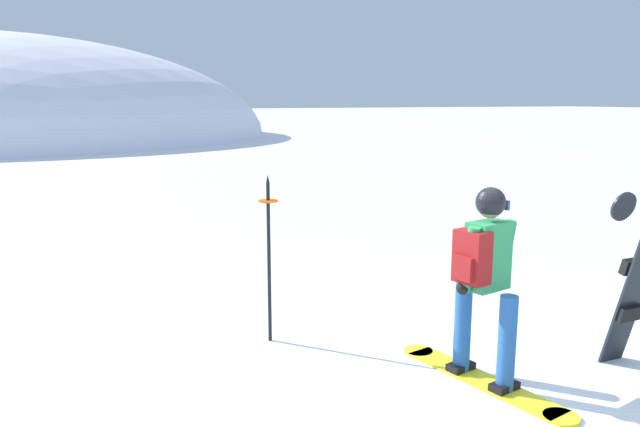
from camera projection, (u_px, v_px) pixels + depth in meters
name	position (u px, v px, depth m)	size (l,w,h in m)	color
ground_plane	(472.00, 414.00, 4.85)	(300.00, 300.00, 0.00)	white
snowboarder_main	(484.00, 281.00, 5.22)	(0.65, 1.80, 1.71)	yellow
spare_snowboard	(632.00, 281.00, 5.56)	(0.28, 0.44, 1.61)	black
piste_marker_near	(269.00, 247.00, 6.15)	(0.20, 0.20, 1.70)	black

